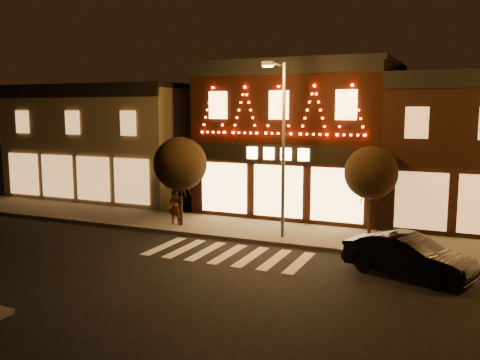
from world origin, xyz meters
The scene contains 9 objects.
ground centered at (0.00, 0.00, 0.00)m, with size 120.00×120.00×0.00m, color black.
sidewalk_far centered at (2.00, 8.00, 0.07)m, with size 44.00×4.00×0.15m, color #47423D.
building_left centered at (-13.00, 13.99, 3.66)m, with size 12.20×8.28×7.30m.
building_pulp centered at (0.00, 13.98, 4.16)m, with size 10.20×8.34×8.30m.
streetlamp_mid centered at (1.24, 6.81, 4.62)m, with size 0.50×1.75×7.62m.
tree_left centered at (-4.04, 7.22, 3.17)m, with size 2.59×2.59×4.32m.
tree_right centered at (4.71, 9.16, 2.96)m, with size 2.40×2.40×4.01m.
dark_sedan centered at (6.93, 4.04, 0.74)m, with size 1.56×4.46×1.47m, color black.
pedestrian centered at (-4.39, 7.29, 1.00)m, with size 0.62×0.41×1.70m, color gray.
Camera 1 is at (8.60, -14.33, 5.83)m, focal length 38.68 mm.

